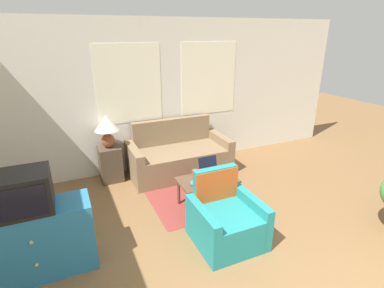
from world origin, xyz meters
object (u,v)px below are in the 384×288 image
Objects in this scene: laptop at (211,172)px; snack_bowl at (197,183)px; coffee_table at (207,183)px; television at (24,192)px; couch at (178,157)px; armchair at (225,221)px; cup_navy at (195,173)px; table_lamp at (107,127)px.

laptop reaches higher than snack_bowl.
coffee_table is 0.18m from laptop.
couch is at bearing 36.69° from television.
coffee_table is at bearing 79.15° from armchair.
coffee_table is at bearing -48.79° from cup_navy.
table_lamp is 5.23× the size of cup_navy.
snack_bowl is (-0.24, -1.29, 0.17)m from couch.
armchair is at bearing -106.11° from laptop.
snack_bowl is at bearing 94.70° from armchair.
television is at bearing -168.49° from coffee_table.
armchair is at bearing -95.39° from couch.
armchair is at bearing -91.70° from cup_navy.
laptop is (0.06, -1.11, 0.19)m from couch.
television is (-2.21, -1.65, 0.68)m from couch.
table_lamp reaches higher than armchair.
laptop is at bearing 13.31° from television.
armchair is at bearing -100.85° from coffee_table.
laptop is at bearing 30.10° from snack_bowl.
cup_navy is (1.00, -1.23, -0.47)m from table_lamp.
cup_navy is (-0.22, 0.04, -0.00)m from laptop.
armchair is 1.55× the size of table_lamp.
snack_bowl is (1.97, 0.36, -0.51)m from television.
couch is 1.98m from armchair.
armchair is 0.71m from snack_bowl.
television is at bearing -166.69° from laptop.
couch is 2.08× the size of armchair.
table_lamp reaches higher than coffee_table.
television reaches higher than couch.
snack_bowl is (0.91, -1.45, -0.50)m from table_lamp.
television is 0.59× the size of coffee_table.
armchair is (-0.19, -1.97, -0.02)m from couch.
table_lamp is 1.86m from coffee_table.
table_lamp is (-0.97, 2.13, 0.68)m from armchair.
laptop is (2.28, 0.54, -0.48)m from television.
armchair is 1.72× the size of television.
table_lamp is at bearing 122.19° from snack_bowl.
couch reaches higher than armchair.
table_lamp is (-1.16, 0.16, 0.66)m from couch.
couch is at bearing -8.01° from table_lamp.
television is at bearing -164.24° from cup_navy.
television reaches higher than cup_navy.
coffee_table is at bearing 11.51° from television.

